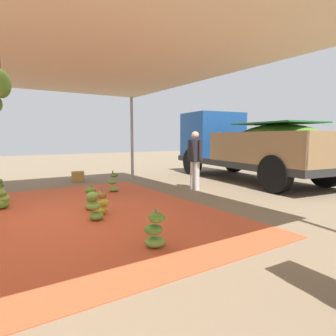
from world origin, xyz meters
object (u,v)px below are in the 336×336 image
Objects in this scene: banana_bunch_7 at (155,231)px; banana_bunch_3 at (95,207)px; banana_bunch_5 at (1,199)px; banana_bunch_6 at (91,199)px; cargo_truck_main at (246,144)px; crate_0 at (78,177)px; banana_bunch_0 at (102,204)px; worker_0 at (195,156)px; banana_bunch_1 at (113,183)px.

banana_bunch_3 is at bearing -171.16° from banana_bunch_7.
banana_bunch_3 is at bearing 35.80° from banana_bunch_5.
banana_bunch_7 is (2.38, 0.07, 0.00)m from banana_bunch_6.
banana_bunch_7 is 0.08× the size of cargo_truck_main.
cargo_truck_main reaches higher than crate_0.
banana_bunch_0 reaches higher than crate_0.
banana_bunch_3 reaches higher than banana_bunch_6.
banana_bunch_0 is 0.43m from banana_bunch_6.
banana_bunch_6 is 0.32× the size of worker_0.
banana_bunch_3 is 3.70m from worker_0.
banana_bunch_6 is at bearing -171.45° from banana_bunch_0.
banana_bunch_3 is 0.76m from banana_bunch_6.
banana_bunch_6 reaches higher than banana_bunch_0.
banana_bunch_6 is 4.00m from crate_0.
banana_bunch_5 is at bearing -144.20° from banana_bunch_3.
banana_bunch_3 is 2.25m from banana_bunch_5.
crate_0 is (-2.82, 2.33, -0.04)m from banana_bunch_5.
banana_bunch_5 is 4.73m from worker_0.
worker_0 is at bearing 110.06° from banana_bunch_0.
banana_bunch_3 is 1.23× the size of banana_bunch_5.
banana_bunch_5 is at bearing -134.05° from banana_bunch_0.
banana_bunch_0 is 1.95m from banana_bunch_7.
worker_0 is at bearing 102.51° from banana_bunch_6.
banana_bunch_1 reaches higher than banana_bunch_6.
banana_bunch_3 is 1.66m from banana_bunch_7.
cargo_truck_main is (-1.73, 5.77, 1.00)m from banana_bunch_0.
banana_bunch_6 is at bearing -11.97° from crate_0.
banana_bunch_1 is at bearing -93.50° from cargo_truck_main.
banana_bunch_0 is 0.87× the size of banana_bunch_3.
banana_bunch_0 is at bearing -27.46° from banana_bunch_1.
banana_bunch_1 is at bearing -113.74° from worker_0.
crate_0 is at bearing -117.50° from cargo_truck_main.
banana_bunch_1 is 1.42× the size of crate_0.
worker_0 is (-0.70, 3.15, 0.71)m from banana_bunch_6.
banana_bunch_0 is at bearing 45.95° from banana_bunch_5.
banana_bunch_3 is 0.09× the size of cargo_truck_main.
banana_bunch_6 is 0.08× the size of cargo_truck_main.
banana_bunch_7 is at bearing -6.89° from crate_0.
banana_bunch_5 is at bearing -94.79° from worker_0.
cargo_truck_main reaches higher than banana_bunch_5.
worker_0 is at bearing -77.27° from cargo_truck_main.
banana_bunch_3 is (2.33, -1.30, 0.00)m from banana_bunch_1.
banana_bunch_7 reaches higher than banana_bunch_5.
worker_0 is (-3.08, 3.08, 0.71)m from banana_bunch_7.
banana_bunch_1 reaches higher than banana_bunch_3.
banana_bunch_1 is 4.11m from banana_bunch_7.
banana_bunch_6 is (-0.43, -0.06, 0.01)m from banana_bunch_0.
banana_bunch_1 is 1.10× the size of banana_bunch_6.
banana_bunch_0 is 0.30× the size of worker_0.
banana_bunch_6 is 3.31m from worker_0.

